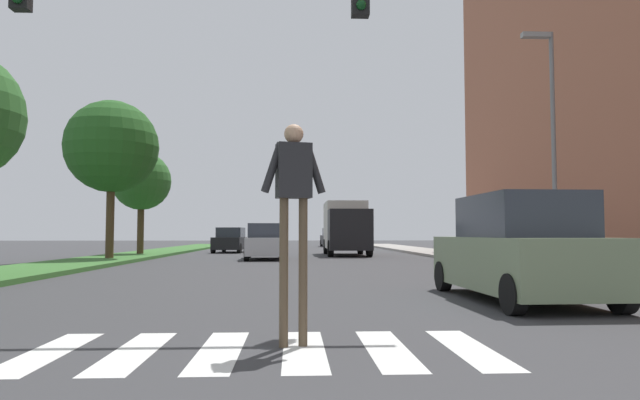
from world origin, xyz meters
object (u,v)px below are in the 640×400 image
(pedestrian_performer, at_px, (294,197))
(truck_box_delivery, at_px, (346,227))
(tree_far, at_px, (112,147))
(sedan_far_horizon, at_px, (332,238))
(traffic_light_gantry, at_px, (21,30))
(street_lamp_right, at_px, (550,127))
(tree_distant, at_px, (141,181))
(sedan_midblock, at_px, (265,243))
(sedan_distant, at_px, (231,241))
(suv_crossing, at_px, (518,251))

(pedestrian_performer, distance_m, truck_box_delivery, 26.39)
(tree_far, height_order, sedan_far_horizon, tree_far)
(traffic_light_gantry, height_order, street_lamp_right, street_lamp_right)
(traffic_light_gantry, relative_size, truck_box_delivery, 1.56)
(tree_far, bearing_deg, street_lamp_right, -27.71)
(tree_distant, bearing_deg, tree_far, -88.57)
(tree_distant, height_order, street_lamp_right, street_lamp_right)
(sedan_far_horizon, bearing_deg, sedan_midblock, -101.05)
(pedestrian_performer, distance_m, sedan_far_horizon, 46.80)
(tree_far, relative_size, tree_distant, 1.27)
(tree_distant, xyz_separation_m, sedan_distant, (4.31, 6.00, -3.36))
(traffic_light_gantry, xyz_separation_m, pedestrian_performer, (4.21, -2.39, -2.73))
(sedan_midblock, distance_m, sedan_distant, 10.38)
(tree_far, height_order, street_lamp_right, street_lamp_right)
(traffic_light_gantry, height_order, sedan_distant, traffic_light_gantry)
(suv_crossing, height_order, sedan_far_horizon, suv_crossing)
(street_lamp_right, relative_size, truck_box_delivery, 1.21)
(traffic_light_gantry, height_order, sedan_midblock, traffic_light_gantry)
(street_lamp_right, xyz_separation_m, sedan_distant, (-12.19, 20.21, -3.83))
(tree_far, xyz_separation_m, truck_box_delivery, (11.32, 6.74, -3.54))
(truck_box_delivery, bearing_deg, suv_crossing, -87.03)
(pedestrian_performer, height_order, sedan_far_horizon, pedestrian_performer)
(street_lamp_right, xyz_separation_m, suv_crossing, (-3.89, -6.84, -3.66))
(sedan_midblock, bearing_deg, tree_distant, 150.21)
(street_lamp_right, xyz_separation_m, pedestrian_performer, (-8.09, -10.89, -2.93))
(suv_crossing, height_order, sedan_midblock, suv_crossing)
(suv_crossing, bearing_deg, tree_far, 128.93)
(pedestrian_performer, height_order, suv_crossing, pedestrian_performer)
(suv_crossing, xyz_separation_m, sedan_distant, (-8.30, 27.05, -0.17))
(traffic_light_gantry, distance_m, street_lamp_right, 14.95)
(traffic_light_gantry, relative_size, street_lamp_right, 1.29)
(tree_far, distance_m, sedan_midblock, 8.31)
(traffic_light_gantry, xyz_separation_m, street_lamp_right, (12.30, 8.50, 0.20))
(tree_far, xyz_separation_m, sedan_distant, (4.17, 11.62, -4.41))
(pedestrian_performer, relative_size, sedan_distant, 0.56)
(street_lamp_right, height_order, sedan_far_horizon, street_lamp_right)
(tree_distant, height_order, suv_crossing, tree_distant)
(sedan_midblock, xyz_separation_m, truck_box_delivery, (4.43, 5.14, 0.83))
(tree_distant, distance_m, suv_crossing, 24.75)
(suv_crossing, bearing_deg, pedestrian_performer, -136.09)
(street_lamp_right, bearing_deg, pedestrian_performer, -126.60)
(tree_far, relative_size, traffic_light_gantry, 0.74)
(suv_crossing, distance_m, sedan_far_horizon, 42.62)
(sedan_distant, relative_size, truck_box_delivery, 0.71)
(tree_distant, relative_size, sedan_midblock, 1.26)
(pedestrian_performer, bearing_deg, truck_box_delivery, 83.37)
(street_lamp_right, bearing_deg, truck_box_delivery, 108.19)
(sedan_far_horizon, height_order, truck_box_delivery, truck_box_delivery)
(pedestrian_performer, bearing_deg, tree_distant, 108.53)
(sedan_far_horizon, bearing_deg, pedestrian_performer, -94.42)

